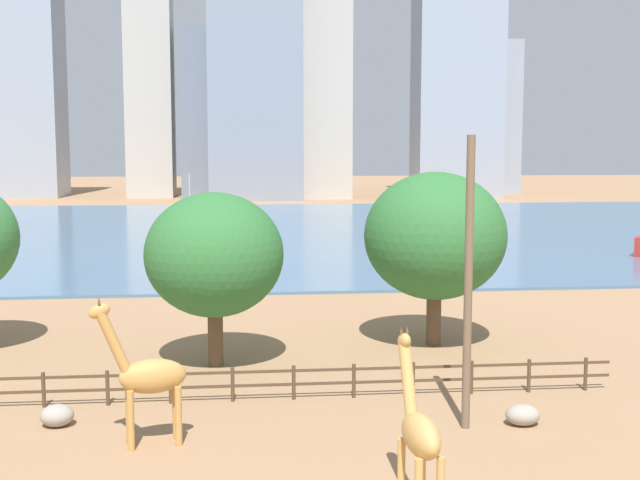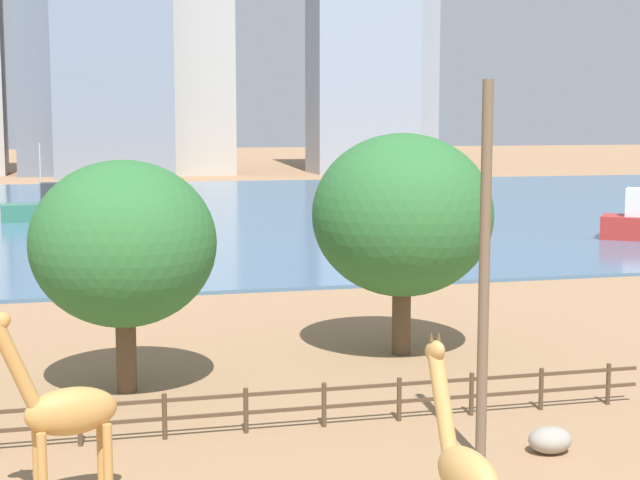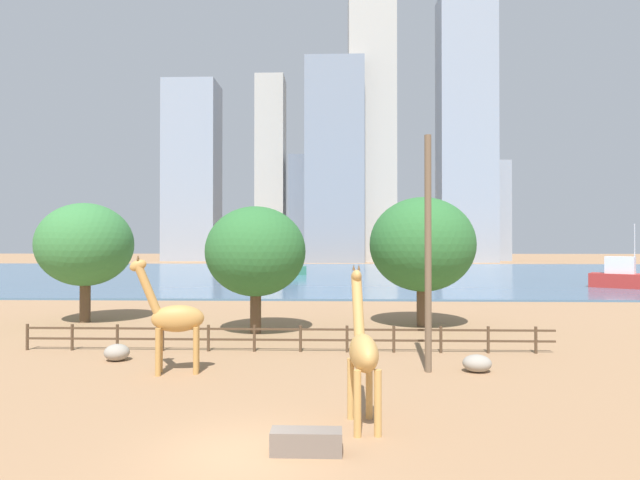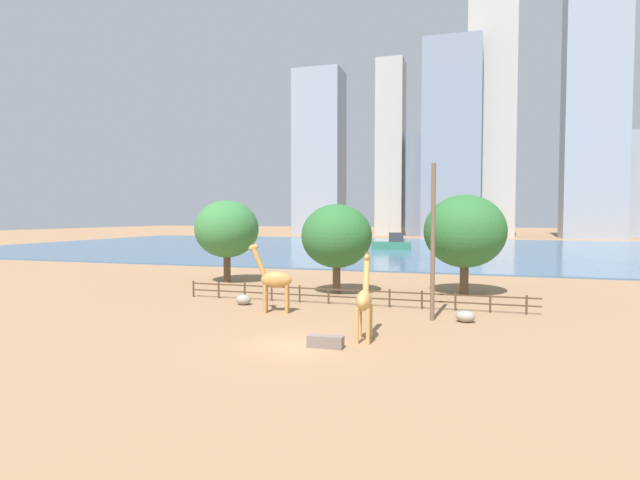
% 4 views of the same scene
% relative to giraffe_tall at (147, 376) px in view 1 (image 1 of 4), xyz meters
% --- Properties ---
extents(ground_plane, '(400.00, 400.00, 0.00)m').
position_rel_giraffe_tall_xyz_m(ground_plane, '(4.21, 72.25, -2.26)').
color(ground_plane, '#9E7551').
extents(harbor_water, '(180.00, 86.00, 0.20)m').
position_rel_giraffe_tall_xyz_m(harbor_water, '(4.21, 69.25, -2.16)').
color(harbor_water, '#476B8C').
rests_on(harbor_water, ground).
extents(giraffe_tall, '(3.07, 1.27, 4.85)m').
position_rel_giraffe_tall_xyz_m(giraffe_tall, '(0.00, 0.00, 0.00)').
color(giraffe_tall, '#C18C47').
rests_on(giraffe_tall, ground).
extents(giraffe_companion, '(1.01, 2.91, 4.64)m').
position_rel_giraffe_tall_xyz_m(giraffe_companion, '(7.43, -5.61, -0.10)').
color(giraffe_companion, tan).
rests_on(giraffe_companion, ground).
extents(utility_pole, '(0.28, 0.28, 9.83)m').
position_rel_giraffe_tall_xyz_m(utility_pole, '(10.46, 0.57, 2.65)').
color(utility_pole, brown).
rests_on(utility_pole, ground).
extents(boulder_near_fence, '(1.13, 1.00, 0.75)m').
position_rel_giraffe_tall_xyz_m(boulder_near_fence, '(-3.30, 2.13, -1.88)').
color(boulder_near_fence, gray).
rests_on(boulder_near_fence, ground).
extents(boulder_by_pole, '(1.18, 0.95, 0.71)m').
position_rel_giraffe_tall_xyz_m(boulder_by_pole, '(12.48, 0.62, -1.90)').
color(boulder_by_pole, gray).
rests_on(boulder_by_pole, ground).
extents(enclosure_fence, '(26.12, 0.14, 1.30)m').
position_rel_giraffe_tall_xyz_m(enclosure_fence, '(4.02, 4.25, -1.50)').
color(enclosure_fence, '#4C3826').
rests_on(enclosure_fence, ground).
extents(tree_left_large, '(6.75, 6.75, 8.33)m').
position_rel_giraffe_tall_xyz_m(tree_left_large, '(12.20, 12.08, 3.01)').
color(tree_left_large, brown).
rests_on(tree_left_large, ground).
extents(tree_right_tall, '(5.96, 5.96, 7.56)m').
position_rel_giraffe_tall_xyz_m(tree_right_tall, '(1.86, 9.37, 2.60)').
color(tree_right_tall, brown).
rests_on(tree_right_tall, ground).
extents(boat_sailboat, '(7.53, 3.30, 6.58)m').
position_rel_giraffe_tall_xyz_m(boat_sailboat, '(-1.83, 63.79, -0.96)').
color(boat_sailboat, '#337259').
rests_on(boat_sailboat, harbor_water).
extents(skyline_tower_needle, '(8.47, 15.02, 32.97)m').
position_rel_giraffe_tall_xyz_m(skyline_tower_needle, '(-3.72, 138.66, 14.23)').
color(skyline_tower_needle, slate).
rests_on(skyline_tower_needle, ground).
extents(skyline_block_central, '(17.41, 12.80, 60.35)m').
position_rel_giraffe_tall_xyz_m(skyline_block_central, '(6.23, 129.26, 27.91)').
color(skyline_block_central, gray).
rests_on(skyline_block_central, ground).
extents(skyline_block_right, '(17.10, 12.99, 58.96)m').
position_rel_giraffe_tall_xyz_m(skyline_block_right, '(-41.03, 143.51, 27.22)').
color(skyline_block_right, '#939EAD').
rests_on(skyline_block_right, ground).
extents(skyline_tower_short, '(9.05, 10.22, 59.33)m').
position_rel_giraffe_tall_xyz_m(skyline_tower_short, '(-14.42, 140.08, 27.41)').
color(skyline_tower_short, '#B7B2A8').
rests_on(skyline_tower_short, ground).
extents(skyline_block_wide, '(14.02, 14.75, 32.89)m').
position_rel_giraffe_tall_xyz_m(skyline_block_wide, '(56.66, 150.15, 14.18)').
color(skyline_block_wide, '#939EAD').
rests_on(skyline_block_wide, ground).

